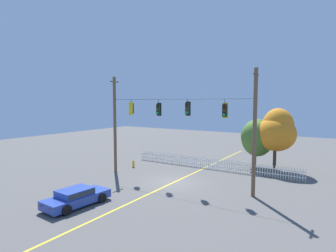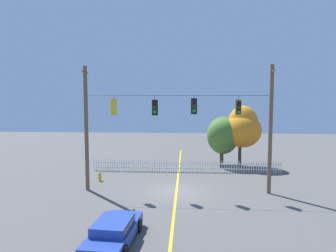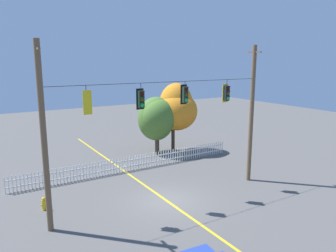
# 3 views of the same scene
# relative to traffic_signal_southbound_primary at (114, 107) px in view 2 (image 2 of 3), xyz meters

# --- Properties ---
(ground) EXTENTS (80.00, 80.00, 0.00)m
(ground) POSITION_rel_traffic_signal_southbound_primary_xyz_m (4.50, 0.01, -6.15)
(ground) COLOR #565451
(lane_centerline_stripe) EXTENTS (0.16, 36.00, 0.01)m
(lane_centerline_stripe) POSITION_rel_traffic_signal_southbound_primary_xyz_m (4.50, 0.01, -6.15)
(lane_centerline_stripe) COLOR gold
(lane_centerline_stripe) RESTS_ON ground
(signal_support_span) EXTENTS (13.45, 1.10, 9.08)m
(signal_support_span) POSITION_rel_traffic_signal_southbound_primary_xyz_m (4.50, 0.01, -1.53)
(signal_support_span) COLOR brown
(signal_support_span) RESTS_ON ground
(traffic_signal_southbound_primary) EXTENTS (0.43, 0.38, 1.40)m
(traffic_signal_southbound_primary) POSITION_rel_traffic_signal_southbound_primary_xyz_m (0.00, 0.00, 0.00)
(traffic_signal_southbound_primary) COLOR black
(traffic_signal_westbound_side) EXTENTS (0.43, 0.38, 1.41)m
(traffic_signal_westbound_side) POSITION_rel_traffic_signal_southbound_primary_xyz_m (2.93, 0.02, -0.04)
(traffic_signal_westbound_side) COLOR black
(traffic_signal_northbound_secondary) EXTENTS (0.43, 0.38, 1.33)m
(traffic_signal_northbound_secondary) POSITION_rel_traffic_signal_southbound_primary_xyz_m (5.74, 0.02, 0.05)
(traffic_signal_northbound_secondary) COLOR black
(traffic_signal_eastbound_side) EXTENTS (0.43, 0.38, 1.42)m
(traffic_signal_eastbound_side) POSITION_rel_traffic_signal_southbound_primary_xyz_m (8.85, 0.02, -0.04)
(traffic_signal_eastbound_side) COLOR black
(white_picket_fence) EXTENTS (17.44, 0.06, 1.11)m
(white_picket_fence) POSITION_rel_traffic_signal_southbound_primary_xyz_m (5.16, 6.03, -5.59)
(white_picket_fence) COLOR white
(white_picket_fence) RESTS_ON ground
(autumn_maple_near_fence) EXTENTS (3.23, 3.45, 5.00)m
(autumn_maple_near_fence) POSITION_rel_traffic_signal_southbound_primary_xyz_m (8.95, 8.98, -2.98)
(autumn_maple_near_fence) COLOR #473828
(autumn_maple_near_fence) RESTS_ON ground
(autumn_maple_mid) EXTENTS (3.72, 3.43, 6.14)m
(autumn_maple_mid) POSITION_rel_traffic_signal_southbound_primary_xyz_m (10.87, 8.88, -2.25)
(autumn_maple_mid) COLOR #473828
(autumn_maple_mid) RESTS_ON ground
(parked_car) EXTENTS (2.14, 4.43, 1.15)m
(parked_car) POSITION_rel_traffic_signal_southbound_primary_xyz_m (1.90, -7.96, -5.55)
(parked_car) COLOR #28429E
(parked_car) RESTS_ON ground
(fire_hydrant) EXTENTS (0.38, 0.22, 0.74)m
(fire_hydrant) POSITION_rel_traffic_signal_southbound_primary_xyz_m (-1.92, 2.48, -5.79)
(fire_hydrant) COLOR gold
(fire_hydrant) RESTS_ON ground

